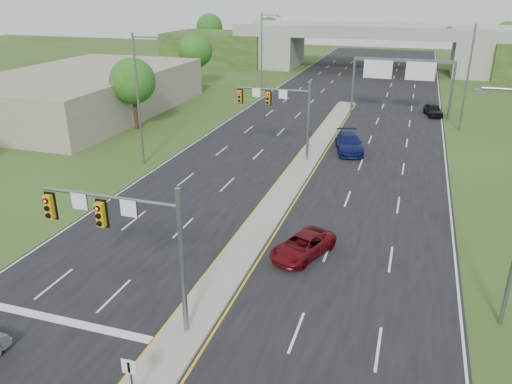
{
  "coord_description": "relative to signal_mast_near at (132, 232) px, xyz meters",
  "views": [
    {
      "loc": [
        8.55,
        -16.48,
        14.38
      ],
      "look_at": [
        0.12,
        9.81,
        3.0
      ],
      "focal_mm": 35.0,
      "sensor_mm": 36.0,
      "label": 1
    }
  ],
  "objects": [
    {
      "name": "ground",
      "position": [
        2.26,
        0.07,
        -4.73
      ],
      "size": [
        240.0,
        240.0,
        0.0
      ],
      "primitive_type": "plane",
      "color": "#314217",
      "rests_on": "ground"
    },
    {
      "name": "road",
      "position": [
        2.26,
        35.07,
        -4.72
      ],
      "size": [
        24.0,
        160.0,
        0.02
      ],
      "primitive_type": "cube",
      "color": "black",
      "rests_on": "ground"
    },
    {
      "name": "median",
      "position": [
        2.26,
        23.07,
        -4.63
      ],
      "size": [
        2.0,
        54.0,
        0.16
      ],
      "primitive_type": "cube",
      "color": "gray",
      "rests_on": "road"
    },
    {
      "name": "lane_markings",
      "position": [
        1.66,
        28.99,
        -4.7
      ],
      "size": [
        23.72,
        160.0,
        0.01
      ],
      "color": "gold",
      "rests_on": "road"
    },
    {
      "name": "signal_mast_near",
      "position": [
        0.0,
        0.0,
        0.0
      ],
      "size": [
        6.62,
        0.6,
        7.0
      ],
      "color": "slate",
      "rests_on": "ground"
    },
    {
      "name": "signal_mast_far",
      "position": [
        0.0,
        25.0,
        0.0
      ],
      "size": [
        6.62,
        0.6,
        7.0
      ],
      "color": "slate",
      "rests_on": "ground"
    },
    {
      "name": "keep_right_sign",
      "position": [
        2.26,
        -4.45,
        -3.21
      ],
      "size": [
        0.6,
        0.13,
        2.2
      ],
      "color": "slate",
      "rests_on": "ground"
    },
    {
      "name": "sign_gantry",
      "position": [
        8.95,
        44.99,
        0.51
      ],
      "size": [
        11.58,
        0.44,
        6.67
      ],
      "color": "slate",
      "rests_on": "ground"
    },
    {
      "name": "overpass",
      "position": [
        2.26,
        80.07,
        -1.17
      ],
      "size": [
        80.0,
        14.0,
        8.1
      ],
      "color": "gray",
      "rests_on": "ground"
    },
    {
      "name": "lightpole_l_mid",
      "position": [
        -11.03,
        20.07,
        1.38
      ],
      "size": [
        2.85,
        0.25,
        11.0
      ],
      "color": "slate",
      "rests_on": "ground"
    },
    {
      "name": "lightpole_l_far",
      "position": [
        -11.03,
        55.07,
        1.38
      ],
      "size": [
        2.85,
        0.25,
        11.0
      ],
      "color": "slate",
      "rests_on": "ground"
    },
    {
      "name": "lightpole_r_far",
      "position": [
        15.56,
        40.07,
        1.38
      ],
      "size": [
        2.85,
        0.25,
        11.0
      ],
      "color": "slate",
      "rests_on": "ground"
    },
    {
      "name": "tree_l_near",
      "position": [
        -17.74,
        30.07,
        0.45
      ],
      "size": [
        4.8,
        4.8,
        7.6
      ],
      "color": "#382316",
      "rests_on": "ground"
    },
    {
      "name": "tree_l_mid",
      "position": [
        -21.74,
        55.07,
        0.78
      ],
      "size": [
        5.2,
        5.2,
        8.12
      ],
      "color": "#382316",
      "rests_on": "ground"
    },
    {
      "name": "tree_back_a",
      "position": [
        -35.74,
        94.07,
        1.11
      ],
      "size": [
        6.0,
        6.0,
        8.85
      ],
      "color": "#382316",
      "rests_on": "ground"
    },
    {
      "name": "tree_back_b",
      "position": [
        -21.74,
        94.07,
        0.78
      ],
      "size": [
        5.6,
        5.6,
        8.32
      ],
      "color": "#382316",
      "rests_on": "ground"
    },
    {
      "name": "tree_back_c",
      "position": [
        26.26,
        94.07,
        0.78
      ],
      "size": [
        5.6,
        5.6,
        8.32
      ],
      "color": "#382316",
      "rests_on": "ground"
    },
    {
      "name": "commercial_building",
      "position": [
        -27.74,
        35.07,
        -2.23
      ],
      "size": [
        18.0,
        30.0,
        5.0
      ],
      "primitive_type": "cube",
      "color": "gray",
      "rests_on": "ground"
    },
    {
      "name": "car_far_a",
      "position": [
        5.66,
        8.44,
        -4.08
      ],
      "size": [
        3.63,
        4.98,
        1.26
      ],
      "primitive_type": "imported",
      "rotation": [
        0.0,
        0.0,
        -0.38
      ],
      "color": "#59080E",
      "rests_on": "road"
    },
    {
      "name": "car_far_b",
      "position": [
        5.43,
        29.01,
        -3.9
      ],
      "size": [
        3.57,
        5.95,
        1.61
      ],
      "primitive_type": "imported",
      "rotation": [
        0.0,
        0.0,
        0.25
      ],
      "color": "#0C1449",
      "rests_on": "road"
    },
    {
      "name": "car_far_c",
      "position": [
        13.07,
        46.3,
        -4.01
      ],
      "size": [
        2.54,
        4.36,
        1.39
      ],
      "primitive_type": "imported",
      "rotation": [
        0.0,
        0.0,
        0.23
      ],
      "color": "black",
      "rests_on": "road"
    }
  ]
}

